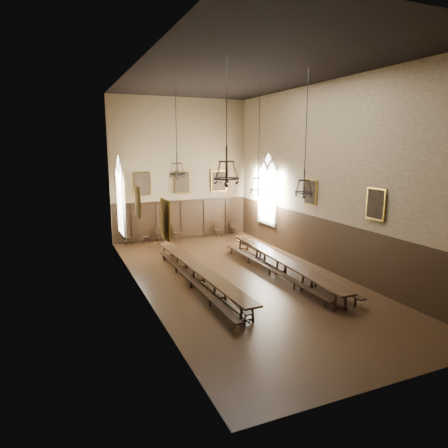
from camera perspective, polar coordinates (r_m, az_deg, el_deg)
floor at (r=18.57m, az=2.37°, el=-7.85°), size 9.00×18.00×0.02m
ceiling at (r=17.80m, az=2.62°, el=20.77°), size 9.00×18.00×0.02m
wall_back at (r=26.02m, az=-6.20°, el=7.72°), size 9.00×0.02×9.00m
wall_front at (r=10.32m, az=24.66°, el=1.58°), size 9.00×0.02×9.00m
wall_left at (r=16.19m, az=-12.12°, el=5.48°), size 0.02×18.00×9.00m
wall_right at (r=19.98m, az=14.30°, el=6.42°), size 0.02×18.00×9.00m
wainscot_panelling at (r=18.19m, az=2.40°, el=-4.09°), size 9.00×18.00×2.50m
table_left at (r=17.87m, az=-3.69°, el=-7.28°), size 1.07×10.03×0.78m
table_right at (r=19.27m, az=8.18°, el=-5.96°), size 1.26×10.22×0.80m
bench_left_outer at (r=17.39m, az=-4.72°, el=-8.22°), size 0.34×9.62×0.43m
bench_left_inner at (r=17.90m, az=-2.09°, el=-7.67°), size 0.82×9.02×0.41m
bench_right_inner at (r=19.05m, az=6.49°, el=-6.54°), size 0.33×9.23×0.42m
bench_right_outer at (r=19.72m, az=8.70°, el=-5.87°), size 0.58×10.52×0.47m
chair_0 at (r=25.38m, az=-13.50°, el=-2.22°), size 0.48×0.48×0.97m
chair_1 at (r=25.52m, az=-11.05°, el=-2.13°), size 0.44×0.44×0.86m
chair_2 at (r=25.79m, az=-9.15°, el=-1.84°), size 0.46×0.46×0.98m
chair_3 at (r=26.10m, az=-6.65°, el=-1.57°), size 0.48×0.48×1.04m
chair_6 at (r=26.90m, az=-0.81°, el=-1.16°), size 0.48×0.48×0.97m
chair_7 at (r=27.47m, az=1.39°, el=-0.97°), size 0.44×0.44×0.87m
chandelier_back_left at (r=19.26m, az=-6.72°, el=8.05°), size 0.79×0.79×4.44m
chandelier_back_right at (r=20.69m, az=4.93°, el=5.83°), size 0.92×0.92×5.37m
chandelier_front_left at (r=14.07m, az=0.37°, el=7.60°), size 0.92×0.92×4.27m
chandelier_front_right at (r=16.66m, az=11.37°, el=5.77°), size 0.76×0.76×4.99m
portrait_back_0 at (r=25.31m, az=-11.74°, el=5.64°), size 1.10×0.12×1.40m
portrait_back_1 at (r=25.95m, az=-6.08°, el=5.94°), size 1.10×0.12×1.40m
portrait_back_2 at (r=26.83m, az=-0.74°, el=6.17°), size 1.10×0.12×1.40m
portrait_left_0 at (r=17.29m, az=-12.24°, el=3.15°), size 0.12×1.00×1.30m
portrait_left_1 at (r=12.95m, az=-8.39°, el=0.65°), size 0.12×1.00×1.30m
portrait_right_0 at (r=20.78m, az=12.24°, el=4.46°), size 0.12×1.00×1.30m
portrait_right_1 at (r=17.34m, az=20.84°, el=2.69°), size 0.12×1.00×1.30m
window_right at (r=24.62m, az=6.24°, el=4.96°), size 0.20×2.20×4.60m
window_left at (r=21.72m, az=-14.64°, el=3.83°), size 0.20×2.20×4.60m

